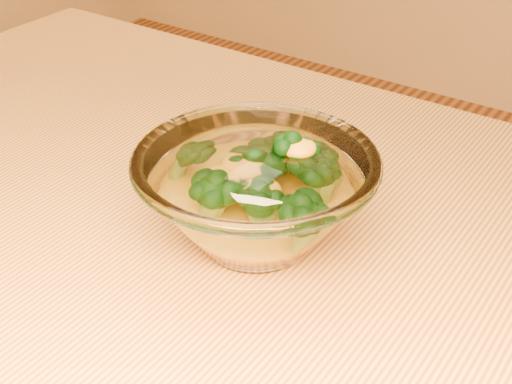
{
  "coord_description": "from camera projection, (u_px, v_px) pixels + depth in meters",
  "views": [
    {
      "loc": [
        0.23,
        -0.31,
        1.1
      ],
      "look_at": [
        -0.04,
        0.07,
        0.8
      ],
      "focal_mm": 50.0,
      "sensor_mm": 36.0,
      "label": 1
    }
  ],
  "objects": [
    {
      "name": "cheese_sauce",
      "position": [
        256.0,
        215.0,
        0.57
      ],
      "size": [
        0.11,
        0.11,
        0.03
      ],
      "primitive_type": "ellipsoid",
      "color": "gold",
      "rests_on": "glass_bowl"
    },
    {
      "name": "broccoli_heap",
      "position": [
        271.0,
        183.0,
        0.55
      ],
      "size": [
        0.14,
        0.12,
        0.06
      ],
      "color": "black",
      "rests_on": "cheese_sauce"
    },
    {
      "name": "glass_bowl",
      "position": [
        256.0,
        196.0,
        0.56
      ],
      "size": [
        0.19,
        0.19,
        0.08
      ],
      "color": "white",
      "rests_on": "table"
    }
  ]
}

